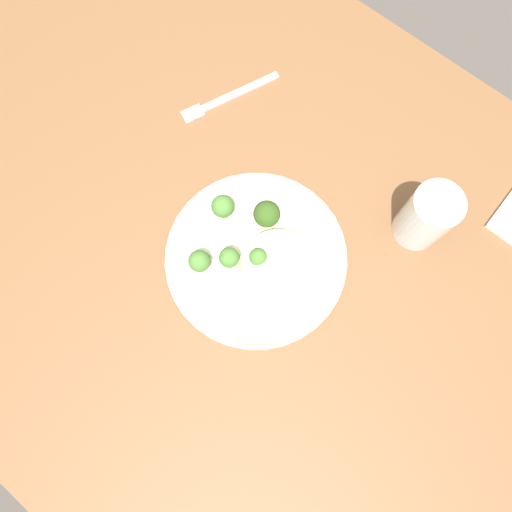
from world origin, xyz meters
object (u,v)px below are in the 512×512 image
object	(u,v)px
broccoli_floret_tall_stalk	(223,207)
seared_scallop_front_small	(269,261)
seared_scallop_right_edge	(247,267)
broccoli_floret_beside_noodles	(200,261)
dinner_plate	(256,258)
broccoli_floret_center_pile	(258,257)
seared_scallop_large_seared	(280,279)
broccoli_floret_front_edge	(229,258)
seared_scallop_center_golden	(314,282)
broccoli_floret_right_tilted	(265,213)
dinner_fork	(227,98)
seared_scallop_on_noodles	(297,274)
seared_scallop_tiny_bay	(277,296)
seared_scallop_half_hidden	(299,244)
water_glass	(425,218)

from	to	relation	value
broccoli_floret_tall_stalk	seared_scallop_front_small	bearing A→B (deg)	-8.47
seared_scallop_right_edge	broccoli_floret_beside_noodles	distance (m)	0.07
dinner_plate	seared_scallop_right_edge	bearing A→B (deg)	-90.36
broccoli_floret_center_pile	seared_scallop_large_seared	bearing A→B (deg)	-2.36
broccoli_floret_front_edge	broccoli_floret_beside_noodles	xyz separation A→B (m)	(-0.03, -0.03, -0.01)
seared_scallop_center_golden	broccoli_floret_right_tilted	size ratio (longest dim) A/B	0.41
seared_scallop_center_golden	broccoli_floret_right_tilted	xyz separation A→B (m)	(-0.12, 0.03, 0.03)
broccoli_floret_center_pile	broccoli_floret_beside_noodles	xyz separation A→B (m)	(-0.07, -0.06, 0.00)
broccoli_floret_right_tilted	seared_scallop_front_small	bearing A→B (deg)	-44.52
broccoli_floret_center_pile	dinner_fork	distance (m)	0.31
dinner_plate	seared_scallop_right_edge	distance (m)	0.03
broccoli_floret_front_edge	broccoli_floret_right_tilted	size ratio (longest dim) A/B	0.89
seared_scallop_on_noodles	broccoli_floret_center_pile	distance (m)	0.07
broccoli_floret_front_edge	broccoli_floret_center_pile	size ratio (longest dim) A/B	1.17
broccoli_floret_center_pile	broccoli_floret_beside_noodles	size ratio (longest dim) A/B	0.96
broccoli_floret_front_edge	dinner_fork	bearing A→B (deg)	131.29
seared_scallop_tiny_bay	seared_scallop_center_golden	bearing A→B (deg)	61.56
dinner_fork	seared_scallop_right_edge	bearing A→B (deg)	-43.81
seared_scallop_front_small	broccoli_floret_right_tilted	world-z (taller)	broccoli_floret_right_tilted
seared_scallop_on_noodles	broccoli_floret_tall_stalk	world-z (taller)	broccoli_floret_tall_stalk
dinner_plate	seared_scallop_tiny_bay	distance (m)	0.07
seared_scallop_center_golden	broccoli_floret_center_pile	size ratio (longest dim) A/B	0.54
broccoli_floret_center_pile	dinner_fork	size ratio (longest dim) A/B	0.26
seared_scallop_large_seared	seared_scallop_half_hidden	bearing A→B (deg)	100.92
water_glass	dinner_plate	bearing A→B (deg)	-129.33
broccoli_floret_center_pile	dinner_plate	bearing A→B (deg)	153.21
seared_scallop_right_edge	dinner_fork	bearing A→B (deg)	136.19
dinner_plate	broccoli_floret_front_edge	xyz separation A→B (m)	(-0.03, -0.03, 0.04)
dinner_plate	broccoli_floret_beside_noodles	size ratio (longest dim) A/B	5.97
broccoli_floret_front_edge	broccoli_floret_right_tilted	distance (m)	0.09
dinner_plate	seared_scallop_front_small	world-z (taller)	seared_scallop_front_small
broccoli_floret_front_edge	seared_scallop_tiny_bay	bearing A→B (deg)	2.76
seared_scallop_right_edge	water_glass	size ratio (longest dim) A/B	0.23
seared_scallop_on_noodles	seared_scallop_center_golden	distance (m)	0.03
seared_scallop_half_hidden	broccoli_floret_right_tilted	distance (m)	0.07
broccoli_floret_front_edge	broccoli_floret_beside_noodles	distance (m)	0.05
dinner_fork	seared_scallop_front_small	bearing A→B (deg)	-37.11
seared_scallop_front_small	broccoli_floret_front_edge	xyz separation A→B (m)	(-0.05, -0.04, 0.03)
broccoli_floret_beside_noodles	broccoli_floret_right_tilted	bearing A→B (deg)	76.46
seared_scallop_right_edge	dinner_fork	world-z (taller)	seared_scallop_right_edge
seared_scallop_tiny_bay	water_glass	xyz separation A→B (m)	(0.10, 0.23, 0.03)
seared_scallop_right_edge	broccoli_floret_tall_stalk	xyz separation A→B (m)	(-0.09, 0.05, 0.03)
dinner_plate	broccoli_floret_right_tilted	world-z (taller)	broccoli_floret_right_tilted
seared_scallop_front_small	dinner_fork	distance (m)	0.31
broccoli_floret_tall_stalk	seared_scallop_center_golden	bearing A→B (deg)	0.46
seared_scallop_on_noodles	seared_scallop_half_hidden	distance (m)	0.05
seared_scallop_tiny_bay	seared_scallop_half_hidden	size ratio (longest dim) A/B	1.18
dinner_plate	broccoli_floret_tall_stalk	size ratio (longest dim) A/B	5.12
seared_scallop_center_golden	broccoli_floret_front_edge	distance (m)	0.14
seared_scallop_half_hidden	seared_scallop_center_golden	xyz separation A→B (m)	(0.06, -0.03, 0.00)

